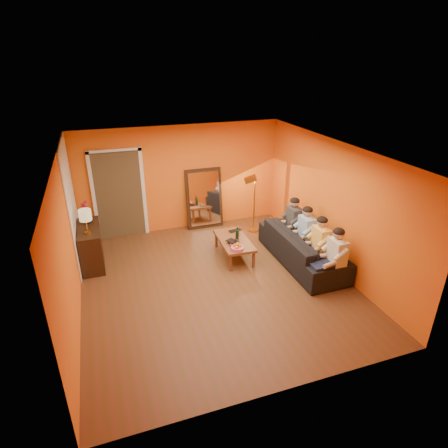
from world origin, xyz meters
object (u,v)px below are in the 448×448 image
object	(u,v)px
person_mid_right	(306,233)
sofa	(302,247)
floor_lamp	(254,204)
sideboard	(91,246)
coffee_table	(234,248)
laptop	(236,231)
table_lamp	(86,222)
person_far_right	(294,223)
person_far_left	(336,258)
tumbler	(237,234)
dog	(323,263)
person_mid_left	(320,245)
mirror_frame	(204,198)
vase	(87,218)
wine_bottle	(237,234)

from	to	relation	value
person_mid_right	sofa	bearing A→B (deg)	-142.43
floor_lamp	person_mid_right	world-z (taller)	floor_lamp
sideboard	coffee_table	distance (m)	3.03
coffee_table	laptop	world-z (taller)	laptop
laptop	coffee_table	bearing A→B (deg)	-130.18
table_lamp	person_far_right	world-z (taller)	table_lamp
person_far_left	floor_lamp	bearing A→B (deg)	100.43
sofa	coffee_table	xyz separation A→B (m)	(-1.29, 0.67, -0.14)
coffee_table	tumbler	size ratio (longest dim) A/B	11.72
sideboard	dog	size ratio (longest dim) A/B	1.84
person_mid_left	laptop	distance (m)	1.94
mirror_frame	floor_lamp	bearing A→B (deg)	-32.99
sofa	vase	world-z (taller)	vase
coffee_table	person_far_right	bearing A→B (deg)	1.39
tumbler	laptop	world-z (taller)	tumbler
person_far_right	wine_bottle	distance (m)	1.38
coffee_table	wine_bottle	xyz separation A→B (m)	(0.05, -0.05, 0.37)
person_mid_left	person_far_right	bearing A→B (deg)	90.00
coffee_table	person_far_right	distance (m)	1.48
table_lamp	coffee_table	xyz separation A→B (m)	(2.95, -0.39, -0.90)
mirror_frame	sideboard	distance (m)	3.01
sofa	person_mid_right	bearing A→B (deg)	-52.43
mirror_frame	sofa	world-z (taller)	mirror_frame
floor_lamp	vase	size ratio (longest dim) A/B	7.00
sideboard	vase	world-z (taller)	vase
floor_lamp	person_mid_right	bearing A→B (deg)	-51.23
floor_lamp	laptop	distance (m)	1.07
sofa	dog	xyz separation A→B (m)	(0.10, -0.67, -0.03)
mirror_frame	sideboard	bearing A→B (deg)	-158.84
sideboard	person_far_left	size ratio (longest dim) A/B	0.97
floor_lamp	sideboard	bearing A→B (deg)	-152.68
mirror_frame	person_far_right	size ratio (longest dim) A/B	1.25
tumbler	person_far_right	bearing A→B (deg)	-6.20
person_far_left	laptop	bearing A→B (deg)	121.62
dog	sofa	bearing A→B (deg)	103.90
dog	wine_bottle	distance (m)	1.88
dog	person_mid_left	xyz separation A→B (m)	(0.03, 0.22, 0.29)
tumbler	person_far_left	bearing A→B (deg)	-53.94
person_mid_left	laptop	xyz separation A→B (m)	(-1.24, 1.47, -0.18)
sideboard	table_lamp	xyz separation A→B (m)	(0.00, -0.30, 0.68)
table_lamp	coffee_table	world-z (taller)	table_lamp
person_far_right	vase	bearing A→B (deg)	167.61
floor_lamp	person_mid_left	xyz separation A→B (m)	(0.50, -2.19, -0.11)
sideboard	dog	xyz separation A→B (m)	(4.34, -2.03, -0.10)
wine_bottle	laptop	xyz separation A→B (m)	(0.13, 0.40, -0.14)
sofa	floor_lamp	distance (m)	1.82
table_lamp	dog	distance (m)	4.74
mirror_frame	coffee_table	size ratio (longest dim) A/B	1.25
person_far_left	wine_bottle	world-z (taller)	person_far_left
coffee_table	person_far_left	xyz separation A→B (m)	(1.42, -1.67, 0.40)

